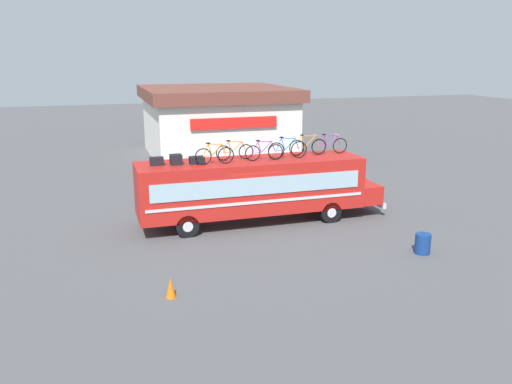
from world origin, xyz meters
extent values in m
plane|color=#4C4C4F|center=(0.00, 0.00, 0.00)|extent=(120.00, 120.00, 0.00)
cube|color=red|center=(0.00, 0.00, 1.69)|extent=(9.79, 2.42, 2.21)
cube|color=red|center=(5.42, 0.00, 1.01)|extent=(1.04, 2.23, 0.84)
cube|color=#99B7C6|center=(0.00, -1.22, 1.94)|extent=(9.01, 0.04, 0.73)
cube|color=#99B7C6|center=(0.00, 1.22, 1.94)|extent=(9.01, 0.04, 0.73)
cube|color=silver|center=(0.00, -1.23, 1.25)|extent=(9.40, 0.03, 0.12)
cube|color=silver|center=(0.00, 1.23, 1.25)|extent=(9.40, 0.03, 0.12)
cube|color=silver|center=(6.00, 0.00, 0.51)|extent=(0.16, 2.30, 0.24)
cylinder|color=black|center=(3.33, -1.07, 0.47)|extent=(0.93, 0.28, 0.93)
cylinder|color=silver|center=(3.33, -1.07, 0.47)|extent=(0.42, 0.30, 0.42)
cylinder|color=black|center=(3.33, 1.07, 0.47)|extent=(0.93, 0.28, 0.93)
cylinder|color=silver|center=(3.33, 1.07, 0.47)|extent=(0.42, 0.30, 0.42)
cylinder|color=black|center=(-3.04, -1.07, 0.47)|extent=(0.93, 0.28, 0.93)
cylinder|color=silver|center=(-3.04, -1.07, 0.47)|extent=(0.42, 0.30, 0.42)
cylinder|color=black|center=(-3.04, 1.07, 0.47)|extent=(0.93, 0.28, 0.93)
cylinder|color=silver|center=(-3.04, 1.07, 0.47)|extent=(0.42, 0.30, 0.42)
cube|color=black|center=(-4.00, 0.13, 2.97)|extent=(0.55, 0.36, 0.33)
cube|color=black|center=(-3.22, 0.03, 3.01)|extent=(0.47, 0.46, 0.42)
cube|color=black|center=(-2.37, -0.05, 2.95)|extent=(0.60, 0.44, 0.30)
torus|color=black|center=(-2.17, -0.41, 3.15)|extent=(0.69, 0.04, 0.69)
torus|color=black|center=(-1.21, -0.41, 3.15)|extent=(0.69, 0.04, 0.69)
cylinder|color=orange|center=(-1.88, -0.41, 3.41)|extent=(0.19, 0.04, 0.49)
cylinder|color=orange|center=(-1.59, -0.41, 3.39)|extent=(0.45, 0.04, 0.48)
cylinder|color=orange|center=(-1.67, -0.41, 3.64)|extent=(0.57, 0.04, 0.07)
cylinder|color=orange|center=(-1.98, -0.41, 3.16)|extent=(0.36, 0.03, 0.05)
cylinder|color=orange|center=(-2.06, -0.41, 3.40)|extent=(0.24, 0.03, 0.52)
cylinder|color=orange|center=(-1.30, -0.41, 3.38)|extent=(0.20, 0.03, 0.48)
cylinder|color=silver|center=(-1.38, -0.41, 3.67)|extent=(0.03, 0.44, 0.03)
ellipsoid|color=black|center=(-1.96, -0.41, 3.69)|extent=(0.20, 0.08, 0.06)
torus|color=black|center=(-1.15, 0.27, 3.13)|extent=(0.65, 0.04, 0.65)
torus|color=black|center=(-0.15, 0.27, 3.13)|extent=(0.65, 0.04, 0.65)
cylinder|color=orange|center=(-0.85, 0.27, 3.37)|extent=(0.19, 0.04, 0.46)
cylinder|color=orange|center=(-0.55, 0.27, 3.36)|extent=(0.47, 0.04, 0.45)
cylinder|color=orange|center=(-0.63, 0.27, 3.58)|extent=(0.60, 0.04, 0.07)
cylinder|color=orange|center=(-0.96, 0.27, 3.14)|extent=(0.38, 0.03, 0.05)
cylinder|color=orange|center=(-1.04, 0.27, 3.36)|extent=(0.25, 0.03, 0.48)
cylinder|color=orange|center=(-0.24, 0.27, 3.35)|extent=(0.21, 0.03, 0.45)
cylinder|color=silver|center=(-0.33, 0.27, 3.62)|extent=(0.03, 0.44, 0.03)
ellipsoid|color=black|center=(-0.93, 0.27, 3.64)|extent=(0.20, 0.08, 0.06)
torus|color=black|center=(0.00, -0.25, 3.14)|extent=(0.68, 0.04, 0.68)
torus|color=black|center=(1.02, -0.25, 3.14)|extent=(0.68, 0.04, 0.68)
cylinder|color=purple|center=(0.31, -0.25, 3.39)|extent=(0.20, 0.04, 0.48)
cylinder|color=purple|center=(0.61, -0.25, 3.38)|extent=(0.48, 0.04, 0.46)
cylinder|color=purple|center=(0.53, -0.25, 3.61)|extent=(0.62, 0.04, 0.07)
cylinder|color=purple|center=(0.19, -0.25, 3.15)|extent=(0.39, 0.03, 0.05)
cylinder|color=purple|center=(0.11, -0.25, 3.38)|extent=(0.25, 0.03, 0.50)
cylinder|color=purple|center=(0.93, -0.25, 3.37)|extent=(0.21, 0.03, 0.47)
cylinder|color=silver|center=(0.84, -0.25, 3.65)|extent=(0.03, 0.44, 0.03)
ellipsoid|color=black|center=(0.22, -0.25, 3.67)|extent=(0.20, 0.08, 0.06)
torus|color=black|center=(1.07, -0.20, 3.17)|extent=(0.74, 0.04, 0.74)
torus|color=black|center=(2.13, -0.20, 3.17)|extent=(0.74, 0.04, 0.74)
cylinder|color=#197FDB|center=(1.39, -0.20, 3.45)|extent=(0.20, 0.04, 0.53)
cylinder|color=#197FDB|center=(1.70, -0.20, 3.44)|extent=(0.49, 0.04, 0.51)
cylinder|color=#197FDB|center=(1.62, -0.20, 3.70)|extent=(0.64, 0.04, 0.07)
cylinder|color=#197FDB|center=(1.27, -0.20, 3.18)|extent=(0.40, 0.03, 0.05)
cylinder|color=#197FDB|center=(1.19, -0.20, 3.44)|extent=(0.26, 0.03, 0.55)
cylinder|color=#197FDB|center=(2.03, -0.20, 3.43)|extent=(0.22, 0.03, 0.52)
cylinder|color=silver|center=(1.94, -0.20, 3.73)|extent=(0.03, 0.44, 0.03)
ellipsoid|color=black|center=(1.30, -0.20, 3.75)|extent=(0.20, 0.08, 0.06)
torus|color=black|center=(2.23, 0.31, 3.16)|extent=(0.72, 0.04, 0.72)
torus|color=black|center=(3.29, 0.31, 3.16)|extent=(0.72, 0.04, 0.72)
cylinder|color=orange|center=(2.55, 0.31, 3.43)|extent=(0.20, 0.04, 0.51)
cylinder|color=orange|center=(2.87, 0.31, 3.42)|extent=(0.49, 0.04, 0.49)
cylinder|color=orange|center=(2.78, 0.31, 3.67)|extent=(0.64, 0.04, 0.07)
cylinder|color=orange|center=(2.43, 0.31, 3.17)|extent=(0.41, 0.03, 0.05)
cylinder|color=orange|center=(2.35, 0.31, 3.42)|extent=(0.26, 0.03, 0.53)
cylinder|color=orange|center=(3.20, 0.31, 3.41)|extent=(0.22, 0.03, 0.50)
cylinder|color=silver|center=(3.10, 0.31, 3.70)|extent=(0.03, 0.44, 0.03)
ellipsoid|color=black|center=(2.46, 0.31, 3.72)|extent=(0.20, 0.08, 0.06)
torus|color=black|center=(3.28, 0.26, 3.16)|extent=(0.71, 0.04, 0.71)
torus|color=black|center=(4.33, 0.26, 3.16)|extent=(0.71, 0.04, 0.71)
cylinder|color=purple|center=(3.59, 0.26, 3.42)|extent=(0.20, 0.04, 0.51)
cylinder|color=purple|center=(3.91, 0.26, 3.41)|extent=(0.49, 0.04, 0.49)
cylinder|color=purple|center=(3.82, 0.26, 3.65)|extent=(0.63, 0.04, 0.07)
cylinder|color=purple|center=(3.48, 0.26, 3.17)|extent=(0.40, 0.03, 0.05)
cylinder|color=purple|center=(3.39, 0.26, 3.41)|extent=(0.26, 0.03, 0.53)
cylinder|color=purple|center=(4.24, 0.26, 3.40)|extent=(0.22, 0.03, 0.49)
cylinder|color=silver|center=(4.14, 0.26, 3.69)|extent=(0.03, 0.44, 0.03)
ellipsoid|color=black|center=(3.51, 0.26, 3.71)|extent=(0.20, 0.08, 0.06)
cube|color=silver|center=(2.33, 16.05, 2.04)|extent=(9.45, 9.48, 4.08)
cube|color=brown|center=(2.33, 16.05, 4.49)|extent=(10.21, 10.24, 0.82)
cube|color=red|center=(2.33, 11.21, 2.94)|extent=(5.67, 0.16, 0.70)
cylinder|color=navy|center=(4.98, -5.53, 0.38)|extent=(0.58, 0.58, 0.76)
cone|color=orange|center=(-4.53, -6.37, 0.32)|extent=(0.31, 0.31, 0.64)
camera|label=1|loc=(-6.52, -21.23, 7.22)|focal=36.98mm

